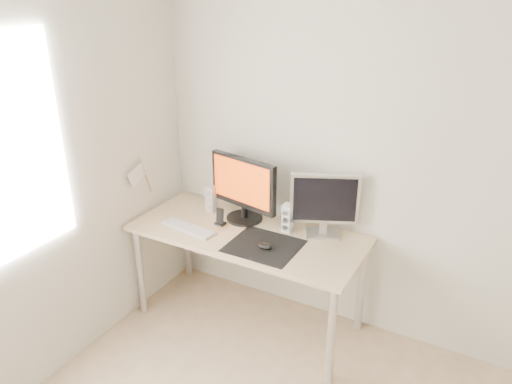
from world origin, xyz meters
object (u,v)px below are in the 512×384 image
at_px(main_monitor, 243,187).
at_px(second_monitor, 324,202).
at_px(keyboard, 188,228).
at_px(phone_dock, 220,220).
at_px(speaker_left, 211,199).
at_px(mouse, 265,246).
at_px(speaker_right, 288,218).
at_px(desk, 248,242).

height_order(main_monitor, second_monitor, main_monitor).
distance_m(keyboard, phone_dock, 0.23).
bearing_deg(main_monitor, speaker_left, 178.10).
relative_size(mouse, second_monitor, 0.23).
xyz_separation_m(second_monitor, speaker_left, (-0.86, -0.05, -0.14)).
xyz_separation_m(second_monitor, phone_dock, (-0.68, -0.21, -0.20)).
bearing_deg(speaker_right, desk, -148.52).
xyz_separation_m(mouse, speaker_left, (-0.60, 0.31, 0.08)).
bearing_deg(phone_dock, desk, -0.75).
bearing_deg(second_monitor, speaker_right, -163.18).
bearing_deg(phone_dock, second_monitor, 16.99).
xyz_separation_m(speaker_left, keyboard, (0.02, -0.32, -0.09)).
height_order(second_monitor, phone_dock, second_monitor).
bearing_deg(speaker_left, mouse, -26.95).
height_order(second_monitor, speaker_right, second_monitor).
height_order(desk, speaker_left, speaker_left).
bearing_deg(desk, phone_dock, 179.25).
height_order(main_monitor, keyboard, main_monitor).
xyz_separation_m(mouse, second_monitor, (0.25, 0.36, 0.22)).
bearing_deg(phone_dock, mouse, -19.15).
relative_size(mouse, main_monitor, 0.19).
relative_size(desk, main_monitor, 2.92).
height_order(main_monitor, phone_dock, main_monitor).
bearing_deg(second_monitor, main_monitor, -174.03).
distance_m(main_monitor, speaker_left, 0.32).
bearing_deg(second_monitor, phone_dock, -163.01).
xyz_separation_m(mouse, speaker_right, (0.02, 0.29, 0.08)).
bearing_deg(speaker_right, keyboard, -153.50).
height_order(speaker_left, keyboard, speaker_left).
xyz_separation_m(main_monitor, phone_dock, (-0.10, -0.15, -0.22)).
distance_m(speaker_left, keyboard, 0.34).
distance_m(speaker_left, speaker_right, 0.63).
distance_m(desk, main_monitor, 0.38).
bearing_deg(main_monitor, speaker_right, -1.43).
distance_m(main_monitor, speaker_right, 0.38).
relative_size(mouse, desk, 0.06).
relative_size(speaker_left, keyboard, 0.46).
xyz_separation_m(second_monitor, speaker_right, (-0.23, -0.07, -0.14)).
bearing_deg(keyboard, mouse, 1.40).
xyz_separation_m(speaker_right, keyboard, (-0.61, -0.30, -0.09)).
height_order(desk, second_monitor, second_monitor).
xyz_separation_m(second_monitor, keyboard, (-0.84, -0.37, -0.23)).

